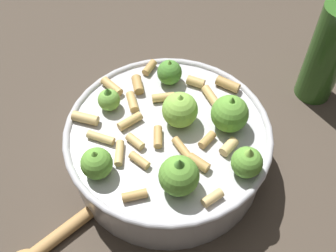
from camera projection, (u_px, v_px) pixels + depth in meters
ground_plane at (168, 162)px, 0.55m from camera, size 2.40×2.40×0.00m
cooking_pan at (169, 144)px, 0.51m from camera, size 0.26×0.26×0.12m
olive_oil_bottle at (329, 51)px, 0.56m from camera, size 0.05×0.05×0.21m
wooden_spoon at (76, 223)px, 0.49m from camera, size 0.04×0.24×0.02m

